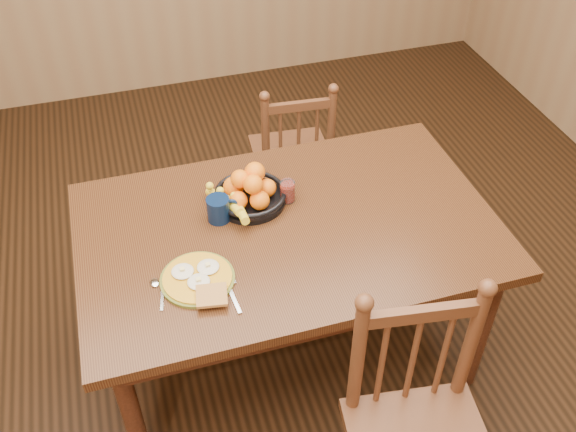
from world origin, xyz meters
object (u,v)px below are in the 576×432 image
object	(u,v)px
breakfast_plate	(198,279)
fruit_bowl	(248,192)
coffee_mug	(220,209)
dining_table	(288,242)
chair_far	(293,155)

from	to	relation	value
breakfast_plate	fruit_bowl	bearing A→B (deg)	52.75
breakfast_plate	fruit_bowl	size ratio (longest dim) A/B	0.91
coffee_mug	fruit_bowl	size ratio (longest dim) A/B	0.41
breakfast_plate	coffee_mug	distance (m)	0.33
coffee_mug	breakfast_plate	bearing A→B (deg)	-115.60
dining_table	chair_far	bearing A→B (deg)	71.71
chair_far	breakfast_plate	bearing A→B (deg)	62.11
chair_far	fruit_bowl	distance (m)	0.87
chair_far	coffee_mug	distance (m)	0.98
dining_table	breakfast_plate	bearing A→B (deg)	-154.29
coffee_mug	fruit_bowl	bearing A→B (deg)	24.58
chair_far	fruit_bowl	bearing A→B (deg)	64.74
chair_far	coffee_mug	bearing A→B (deg)	59.51
dining_table	chair_far	distance (m)	0.93
chair_far	coffee_mug	size ratio (longest dim) A/B	6.55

